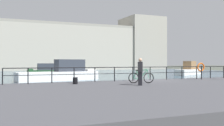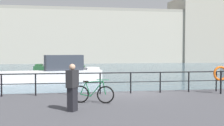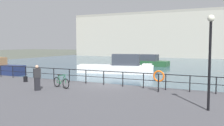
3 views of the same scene
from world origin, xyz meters
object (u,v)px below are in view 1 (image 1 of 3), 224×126
Objects in this scene: moored_small_launch at (62,73)px; standing_person at (140,71)px; mooring_bollard at (75,81)px; moored_green_narrowboat at (189,70)px; harbor_building at (66,47)px; parked_bicycle at (141,77)px; moored_red_daysailer at (48,71)px; life_ring_stand at (201,68)px.

standing_person is at bearing -98.22° from moored_small_launch.
mooring_bollard is at bearing -111.54° from moored_small_launch.
moored_green_narrowboat is at bearing 79.25° from standing_person.
parked_bicycle is (-8.01, -58.47, -5.38)m from harbor_building.
moored_green_narrowboat is 1.01× the size of moored_red_daysailer.
moored_small_launch is 16.17m from life_ring_stand.
moored_small_launch reaches higher than mooring_bollard.
life_ring_stand is at bearing 2.65° from mooring_bollard.
moored_small_launch is at bearing 81.54° from mooring_bollard.
life_ring_stand is 7.98m from standing_person.
moored_green_narrowboat is at bearing -71.08° from harbor_building.
moored_small_launch is (-10.28, -43.41, -5.64)m from harbor_building.
moored_small_launch is (-23.21, -5.67, 0.06)m from moored_green_narrowboat.
harbor_building is 10.32× the size of moored_green_narrowboat.
moored_green_narrowboat is at bearing 53.14° from life_ring_stand.
moored_red_daysailer is at bearing 84.89° from mooring_bollard.
moored_red_daysailer is 4.96× the size of life_ring_stand.
mooring_bollard is at bearing -176.23° from parked_bicycle.
harbor_building is 40.30m from moored_green_narrowboat.
moored_green_narrowboat reaches higher than mooring_bollard.
moored_small_launch is 1.45× the size of moored_red_daysailer.
moored_small_launch is 15.23m from parked_bicycle.
harbor_building is at bearing 63.61° from moored_small_launch.
standing_person is at bearing -35.15° from mooring_bollard.
harbor_building reaches higher than moored_red_daysailer.
harbor_building is at bearing 115.36° from standing_person.
life_ring_stand reaches higher than mooring_bollard.
moored_red_daysailer is at bearing 75.65° from moored_small_launch.
harbor_building is 7.21× the size of moored_small_launch.
harbor_building reaches higher than mooring_bollard.
moored_green_narrowboat is 32.07m from mooring_bollard.
moored_red_daysailer is 4.05× the size of parked_bicycle.
life_ring_stand is (8.81, -13.54, 0.84)m from moored_small_launch.
life_ring_stand is (6.55, 1.52, 0.59)m from parked_bicycle.
standing_person is (-7.41, -2.96, -0.11)m from life_ring_stand.
moored_red_daysailer is at bearing 136.51° from moored_green_narrowboat.
harbor_building is 42.25× the size of parked_bicycle.
moored_green_narrowboat is at bearing 167.26° from moored_red_daysailer.
moored_green_narrowboat reaches higher than parked_bicycle.
mooring_bollard is 10.94m from life_ring_stand.
moored_green_narrowboat is 29.47m from parked_bicycle.
life_ring_stand is at bearing -91.47° from harbor_building.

